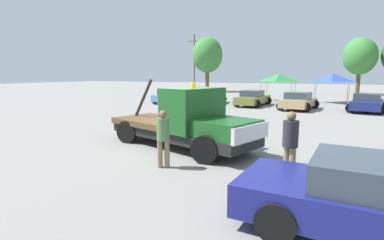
{
  "coord_description": "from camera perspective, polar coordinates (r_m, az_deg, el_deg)",
  "views": [
    {
      "loc": [
        5.11,
        -9.78,
        2.71
      ],
      "look_at": [
        0.5,
        0.0,
        1.05
      ],
      "focal_mm": 28.0,
      "sensor_mm": 36.0,
      "label": 1
    }
  ],
  "objects": [
    {
      "name": "tree_center",
      "position": [
        45.73,
        29.37,
        10.52
      ],
      "size": [
        4.18,
        4.18,
        7.46
      ],
      "color": "brown",
      "rests_on": "ground"
    },
    {
      "name": "parked_car_navy",
      "position": [
        25.16,
        30.39,
        2.84
      ],
      "size": [
        2.91,
        4.71,
        1.34
      ],
      "rotation": [
        0.0,
        0.0,
        1.42
      ],
      "color": "navy",
      "rests_on": "ground"
    },
    {
      "name": "person_near_truck",
      "position": [
        8.08,
        18.22,
        -3.73
      ],
      "size": [
        0.4,
        0.4,
        1.78
      ],
      "rotation": [
        0.0,
        0.0,
        0.87
      ],
      "color": "#847051",
      "rests_on": "ground"
    },
    {
      "name": "parked_car_maroon",
      "position": [
        27.67,
        3.27,
        4.45
      ],
      "size": [
        2.56,
        4.65,
        1.34
      ],
      "rotation": [
        0.0,
        0.0,
        1.62
      ],
      "color": "maroon",
      "rests_on": "ground"
    },
    {
      "name": "canopy_tent_blue",
      "position": [
        31.29,
        25.18,
        7.31
      ],
      "size": [
        2.93,
        2.93,
        2.78
      ],
      "color": "#9E9EA3",
      "rests_on": "ground"
    },
    {
      "name": "tow_truck",
      "position": [
        10.9,
        -0.92,
        -0.57
      ],
      "size": [
        6.49,
        3.82,
        2.51
      ],
      "rotation": [
        0.0,
        0.0,
        -0.32
      ],
      "color": "black",
      "rests_on": "ground"
    },
    {
      "name": "utility_pole",
      "position": [
        49.84,
        0.44,
        11.15
      ],
      "size": [
        2.2,
        0.24,
        9.09
      ],
      "color": "brown",
      "rests_on": "ground"
    },
    {
      "name": "parked_car_skyblue",
      "position": [
        28.78,
        -4.12,
        4.61
      ],
      "size": [
        2.93,
        4.99,
        1.34
      ],
      "rotation": [
        0.0,
        0.0,
        1.7
      ],
      "color": "#669ED1",
      "rests_on": "ground"
    },
    {
      "name": "ground_plane",
      "position": [
        11.36,
        -2.29,
        -5.08
      ],
      "size": [
        160.0,
        160.0,
        0.0
      ],
      "primitive_type": "plane",
      "color": "gray"
    },
    {
      "name": "traffic_cone",
      "position": [
        13.48,
        5.01,
        -1.79
      ],
      "size": [
        0.4,
        0.4,
        0.55
      ],
      "color": "black",
      "rests_on": "ground"
    },
    {
      "name": "tree_left",
      "position": [
        47.15,
        2.95,
        12.22
      ],
      "size": [
        4.66,
        4.66,
        8.32
      ],
      "color": "brown",
      "rests_on": "ground"
    },
    {
      "name": "canopy_tent_green",
      "position": [
        31.96,
        16.19,
        7.73
      ],
      "size": [
        3.01,
        3.01,
        2.73
      ],
      "color": "#9E9EA3",
      "rests_on": "ground"
    },
    {
      "name": "parked_car_olive",
      "position": [
        26.41,
        11.52,
        4.09
      ],
      "size": [
        2.59,
        5.0,
        1.34
      ],
      "rotation": [
        0.0,
        0.0,
        1.5
      ],
      "color": "olive",
      "rests_on": "ground"
    },
    {
      "name": "person_at_hood",
      "position": [
        8.69,
        -5.5,
        -2.84
      ],
      "size": [
        0.37,
        0.37,
        1.68
      ],
      "rotation": [
        0.0,
        0.0,
        2.11
      ],
      "color": "#847051",
      "rests_on": "ground"
    },
    {
      "name": "parked_car_tan",
      "position": [
        24.51,
        19.61,
        3.41
      ],
      "size": [
        2.9,
        4.57,
        1.34
      ],
      "rotation": [
        0.0,
        0.0,
        1.43
      ],
      "color": "tan",
      "rests_on": "ground"
    }
  ]
}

